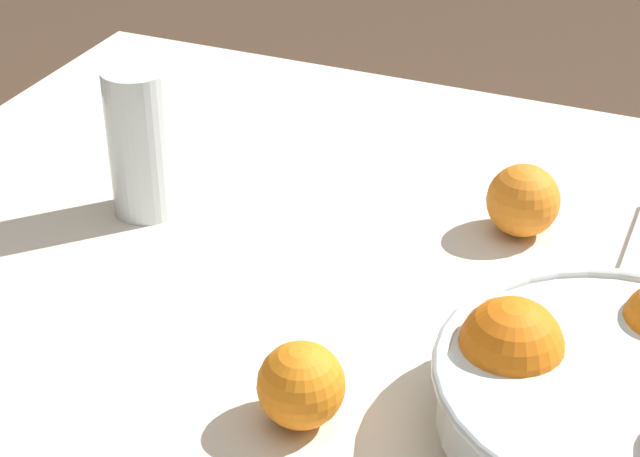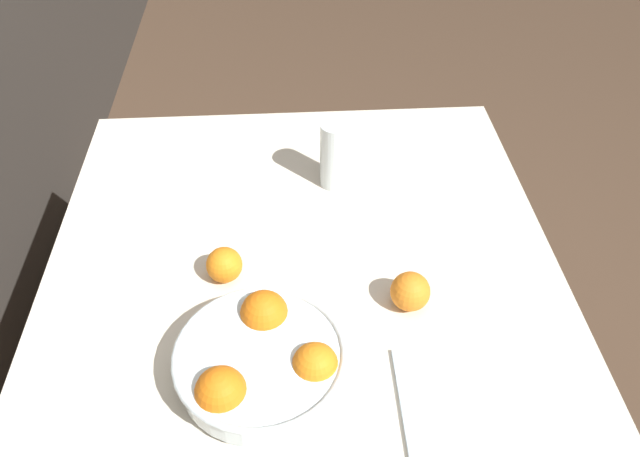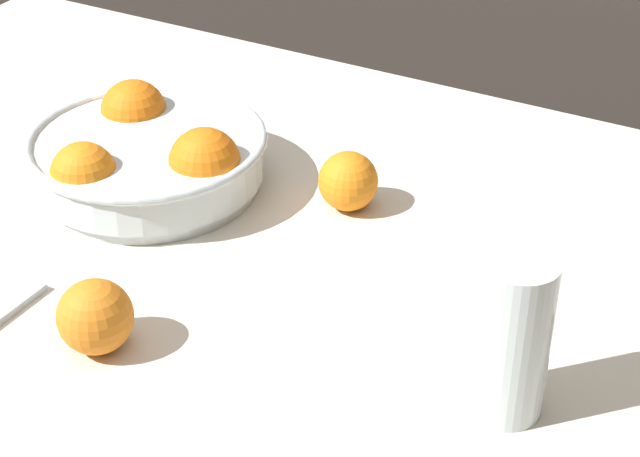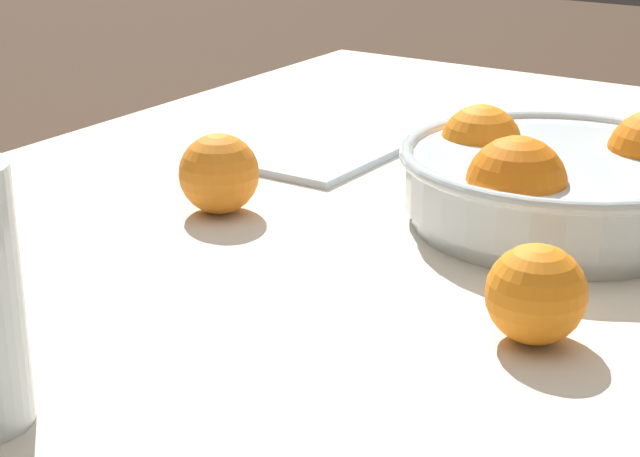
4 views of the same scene
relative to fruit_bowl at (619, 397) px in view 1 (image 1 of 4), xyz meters
The scene contains 5 objects.
dining_table 0.17m from the fruit_bowl, 33.61° to the right, with size 1.37×1.00×0.71m.
fruit_bowl is the anchor object (origin of this frame).
juice_glass 0.53m from the fruit_bowl, 17.60° to the right, with size 0.07×0.07×0.16m.
orange_loose_near_bowl 0.30m from the fruit_bowl, 62.78° to the right, with size 0.07×0.07×0.07m, color orange.
orange_loose_front 0.24m from the fruit_bowl, 17.69° to the left, with size 0.07×0.07×0.07m, color orange.
Camera 1 is at (-0.15, 0.72, 1.28)m, focal length 60.00 mm.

